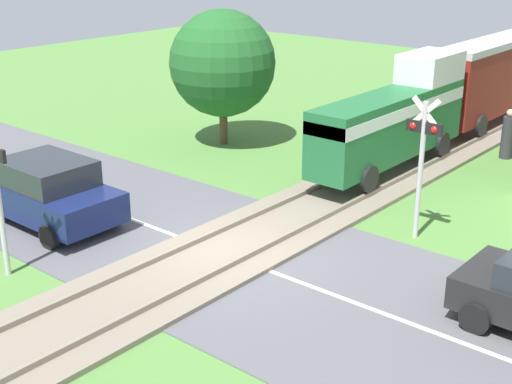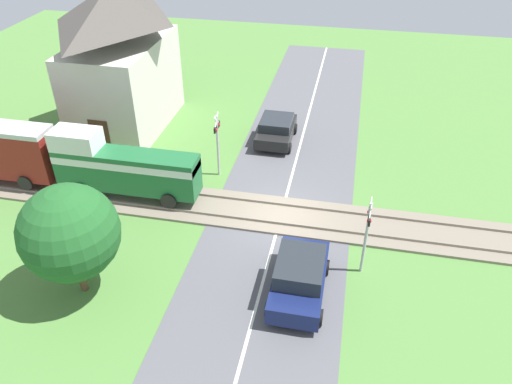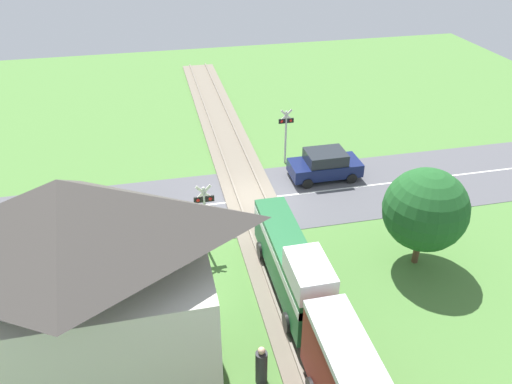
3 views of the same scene
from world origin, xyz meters
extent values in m
plane|color=#4C7A38|center=(0.00, 0.00, 0.00)|extent=(60.00, 60.00, 0.00)
cube|color=#515156|center=(0.00, 0.00, 0.01)|extent=(48.00, 6.40, 0.02)
cube|color=silver|center=(0.00, 0.00, 0.02)|extent=(48.00, 0.12, 0.00)
cube|color=#756B5B|center=(0.00, 0.00, 0.06)|extent=(2.80, 48.00, 0.12)
cube|color=slate|center=(-0.72, 0.00, 0.18)|extent=(0.10, 48.00, 0.12)
cube|color=slate|center=(0.72, 0.00, 0.18)|extent=(0.10, 48.00, 0.12)
cube|color=#1E6033|center=(0.00, 7.34, 1.57)|extent=(1.35, 6.85, 1.90)
cube|color=silver|center=(0.00, 7.34, 2.09)|extent=(1.37, 6.85, 0.36)
cube|color=silver|center=(0.00, 9.67, 2.97)|extent=(1.35, 2.19, 0.90)
cylinder|color=black|center=(-0.72, 5.14, 0.62)|extent=(0.14, 0.76, 0.76)
cylinder|color=black|center=(0.72, 5.14, 0.62)|extent=(0.14, 0.76, 0.76)
cylinder|color=black|center=(-0.72, 9.53, 0.62)|extent=(0.14, 0.76, 0.76)
cylinder|color=black|center=(0.72, 9.53, 0.62)|extent=(0.14, 0.76, 0.76)
cube|color=maroon|center=(0.00, 14.83, 1.82)|extent=(1.35, 7.33, 2.40)
cube|color=#BCBCC1|center=(0.00, 14.83, 3.14)|extent=(1.41, 7.33, 0.24)
cylinder|color=black|center=(-0.72, 12.48, 0.62)|extent=(0.14, 0.76, 0.76)
cylinder|color=black|center=(0.72, 12.48, 0.62)|extent=(0.14, 0.76, 0.76)
cylinder|color=black|center=(-0.72, 17.17, 0.62)|extent=(0.14, 0.76, 0.76)
cube|color=#141E4C|center=(-4.62, -1.44, 0.67)|extent=(4.03, 1.89, 0.74)
cube|color=#23282D|center=(-4.62, -1.44, 1.36)|extent=(2.22, 1.74, 0.64)
cylinder|color=black|center=(-3.31, -0.50, 0.30)|extent=(0.60, 0.18, 0.60)
cylinder|color=black|center=(-3.31, -2.38, 0.30)|extent=(0.60, 0.18, 0.60)
cylinder|color=black|center=(-5.93, -0.50, 0.30)|extent=(0.60, 0.18, 0.60)
cylinder|color=black|center=(5.85, 0.50, 0.30)|extent=(0.60, 0.18, 0.60)
sphere|color=red|center=(-2.63, -3.73, 2.75)|extent=(0.18, 0.18, 0.18)
cylinder|color=#B7B7B7|center=(2.90, 3.73, 1.68)|extent=(0.12, 0.12, 3.35)
cube|color=black|center=(2.90, 3.73, 2.75)|extent=(0.90, 0.08, 0.28)
sphere|color=red|center=(3.17, 3.73, 2.75)|extent=(0.18, 0.18, 0.18)
sphere|color=red|center=(2.63, 3.73, 2.75)|extent=(0.18, 0.18, 0.18)
cube|color=silver|center=(2.90, 3.73, 3.10)|extent=(0.72, 0.04, 0.72)
cube|color=silver|center=(2.90, 3.73, 3.10)|extent=(0.72, 0.04, 0.72)
cylinder|color=#333338|center=(2.09, 11.36, 0.69)|extent=(0.40, 0.40, 1.38)
sphere|color=beige|center=(2.09, 11.36, 1.51)|extent=(0.25, 0.25, 0.25)
cylinder|color=brown|center=(-6.08, 6.67, 0.64)|extent=(0.28, 0.28, 1.28)
sphere|color=#1E5623|center=(-6.08, 6.67, 2.80)|extent=(3.59, 3.59, 3.59)
camera|label=1|loc=(10.14, -10.90, 7.04)|focal=50.00mm
camera|label=2|loc=(-18.15, -2.58, 14.05)|focal=35.00mm
camera|label=3|loc=(4.69, 22.18, 14.40)|focal=35.00mm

